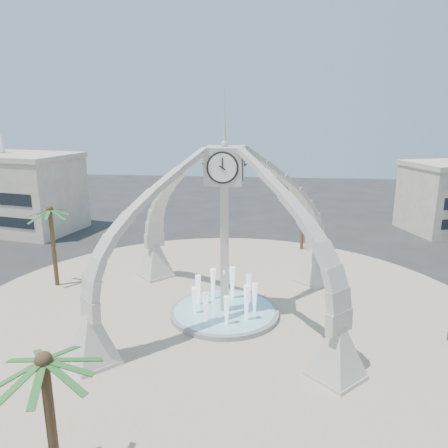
# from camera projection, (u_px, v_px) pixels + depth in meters

# --- Properties ---
(ground) EXTENTS (140.00, 140.00, 0.00)m
(ground) POSITION_uv_depth(u_px,v_px,m) (224.00, 315.00, 32.18)
(ground) COLOR #282828
(ground) RESTS_ON ground
(plaza) EXTENTS (40.00, 40.00, 0.06)m
(plaza) POSITION_uv_depth(u_px,v_px,m) (224.00, 315.00, 32.17)
(plaza) COLOR tan
(plaza) RESTS_ON ground
(clock_tower) EXTENTS (17.94, 17.94, 16.30)m
(clock_tower) POSITION_uv_depth(u_px,v_px,m) (225.00, 230.00, 30.55)
(clock_tower) COLOR beige
(clock_tower) RESTS_ON ground
(fountain) EXTENTS (8.00, 8.00, 3.62)m
(fountain) POSITION_uv_depth(u_px,v_px,m) (224.00, 312.00, 32.10)
(fountain) COLOR gray
(fountain) RESTS_ON ground
(palm_west) EXTENTS (4.10, 4.10, 7.49)m
(palm_west) POSITION_uv_depth(u_px,v_px,m) (50.00, 211.00, 35.99)
(palm_west) COLOR brown
(palm_west) RESTS_ON ground
(palm_north) EXTENTS (3.98, 3.98, 6.19)m
(palm_north) POSITION_uv_depth(u_px,v_px,m) (304.00, 200.00, 46.18)
(palm_north) COLOR brown
(palm_north) RESTS_ON ground
(palm_south) EXTENTS (4.49, 4.49, 6.73)m
(palm_south) POSITION_uv_depth(u_px,v_px,m) (44.00, 363.00, 15.58)
(palm_south) COLOR brown
(palm_south) RESTS_ON ground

